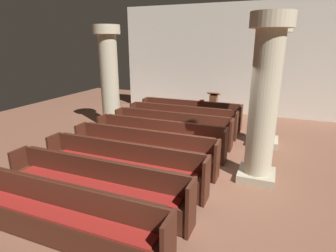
% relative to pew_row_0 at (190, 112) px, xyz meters
% --- Properties ---
extents(ground_plane, '(19.20, 19.20, 0.00)m').
position_rel_pew_row_0_xyz_m(ground_plane, '(1.13, -3.57, -0.49)').
color(ground_plane, brown).
extents(back_wall, '(10.00, 0.16, 4.50)m').
position_rel_pew_row_0_xyz_m(back_wall, '(1.13, 2.51, 1.76)').
color(back_wall, silver).
rests_on(back_wall, ground).
extents(pew_row_0, '(3.71, 0.46, 0.90)m').
position_rel_pew_row_0_xyz_m(pew_row_0, '(0.00, 0.00, 0.00)').
color(pew_row_0, '#4C2316').
rests_on(pew_row_0, ground).
extents(pew_row_1, '(3.71, 0.46, 0.90)m').
position_rel_pew_row_0_xyz_m(pew_row_1, '(0.00, -0.96, 0.00)').
color(pew_row_1, '#4C2316').
rests_on(pew_row_1, ground).
extents(pew_row_2, '(3.71, 0.47, 0.90)m').
position_rel_pew_row_0_xyz_m(pew_row_2, '(0.00, -1.92, 0.00)').
color(pew_row_2, '#4C2316').
rests_on(pew_row_2, ground).
extents(pew_row_3, '(3.71, 0.46, 0.90)m').
position_rel_pew_row_0_xyz_m(pew_row_3, '(0.00, -2.87, 0.00)').
color(pew_row_3, '#4C2316').
rests_on(pew_row_3, ground).
extents(pew_row_4, '(3.71, 0.46, 0.90)m').
position_rel_pew_row_0_xyz_m(pew_row_4, '(0.00, -3.83, 0.00)').
color(pew_row_4, '#4C2316').
rests_on(pew_row_4, ground).
extents(pew_row_5, '(3.71, 0.47, 0.90)m').
position_rel_pew_row_0_xyz_m(pew_row_5, '(0.00, -4.79, 0.00)').
color(pew_row_5, '#4C2316').
rests_on(pew_row_5, ground).
extents(pew_row_6, '(3.71, 0.47, 0.90)m').
position_rel_pew_row_0_xyz_m(pew_row_6, '(0.00, -5.75, 0.00)').
color(pew_row_6, '#4C2316').
rests_on(pew_row_6, ground).
extents(pew_row_7, '(3.71, 0.46, 0.90)m').
position_rel_pew_row_0_xyz_m(pew_row_7, '(0.00, -6.71, 0.00)').
color(pew_row_7, '#4C2316').
rests_on(pew_row_7, ground).
extents(pillar_aisle_side, '(0.91, 0.91, 3.52)m').
position_rel_pew_row_0_xyz_m(pillar_aisle_side, '(2.66, -1.05, 1.34)').
color(pillar_aisle_side, tan).
rests_on(pillar_aisle_side, ground).
extents(pillar_far_side, '(0.91, 0.91, 3.52)m').
position_rel_pew_row_0_xyz_m(pillar_far_side, '(-2.61, -1.21, 1.34)').
color(pillar_far_side, tan).
rests_on(pillar_far_side, ground).
extents(pillar_aisle_rear, '(0.85, 0.85, 3.52)m').
position_rel_pew_row_0_xyz_m(pillar_aisle_rear, '(2.66, -3.47, 1.34)').
color(pillar_aisle_rear, tan).
rests_on(pillar_aisle_rear, ground).
extents(lectern, '(0.48, 0.45, 1.08)m').
position_rel_pew_row_0_xyz_m(lectern, '(0.56, 1.27, -0.04)').
color(lectern, brown).
rests_on(lectern, ground).
extents(hymn_book, '(0.16, 0.22, 0.04)m').
position_rel_pew_row_0_xyz_m(hymn_book, '(0.36, 0.19, 0.43)').
color(hymn_book, maroon).
rests_on(hymn_book, pew_row_0).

